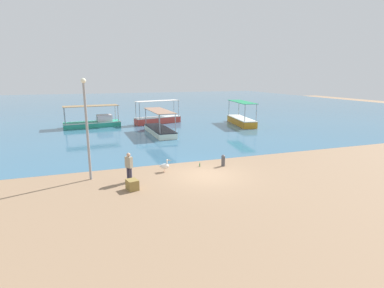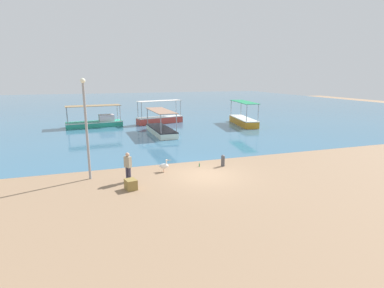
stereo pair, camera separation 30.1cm
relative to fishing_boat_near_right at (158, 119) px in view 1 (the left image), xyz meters
The scene contains 12 objects.
ground 20.79m from the fishing_boat_near_right, 94.63° to the right, with size 120.00×120.00×0.00m, color #8E7054.
harbor_water 27.34m from the fishing_boat_near_right, 93.52° to the left, with size 110.00×90.00×0.00m, color #386787.
fishing_boat_near_right is the anchor object (origin of this frame).
fishing_boat_outer 10.33m from the fishing_boat_near_right, 24.29° to the right, with size 2.64×6.72×2.78m.
fishing_boat_far_left 7.14m from the fishing_boat_near_right, 101.25° to the right, with size 2.03×6.59×2.42m.
fishing_boat_far_right 7.61m from the fishing_boat_near_right, behind, with size 6.48×2.68×2.47m.
pelican 19.67m from the fishing_boat_near_right, 101.43° to the right, with size 0.79×0.43×0.80m.
lamp_post 21.09m from the fishing_boat_near_right, 113.17° to the right, with size 0.28×0.28×5.67m.
mooring_bollard 19.34m from the fishing_boat_near_right, 89.91° to the right, with size 0.26×0.26×0.76m.
fisherman_standing 21.38m from the fishing_boat_near_right, 106.85° to the right, with size 0.42×0.45×1.69m.
cargo_crate 22.53m from the fishing_boat_near_right, 106.01° to the right, with size 0.65×0.52×0.54m, color olive.
glass_bottle 19.03m from the fishing_boat_near_right, 94.44° to the right, with size 0.07×0.07×0.27m.
Camera 1 is at (-6.38, -15.81, 5.76)m, focal length 28.00 mm.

